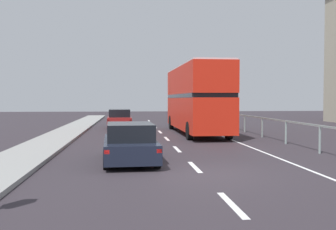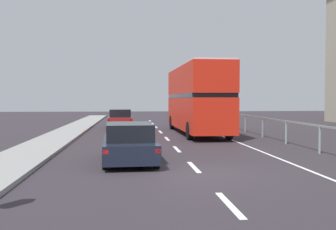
# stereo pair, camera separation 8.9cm
# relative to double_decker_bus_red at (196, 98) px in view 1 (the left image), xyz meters

# --- Properties ---
(ground_plane) EXTENTS (73.15, 120.00, 0.10)m
(ground_plane) POSITION_rel_double_decker_bus_red_xyz_m (-2.21, -13.56, -2.38)
(ground_plane) COLOR #2D272D
(lane_paint_markings) EXTENTS (3.63, 46.00, 0.01)m
(lane_paint_markings) POSITION_rel_double_decker_bus_red_xyz_m (-0.06, -4.89, -2.33)
(lane_paint_markings) COLOR silver
(lane_paint_markings) RESTS_ON ground
(bridge_side_railing) EXTENTS (0.10, 42.00, 1.18)m
(bridge_side_railing) POSITION_rel_double_decker_bus_red_xyz_m (3.42, -4.56, -1.38)
(bridge_side_railing) COLOR gray
(bridge_side_railing) RESTS_ON ground
(double_decker_bus_red) EXTENTS (2.64, 10.90, 4.35)m
(double_decker_bus_red) POSITION_rel_double_decker_bus_red_xyz_m (0.00, 0.00, 0.00)
(double_decker_bus_red) COLOR red
(double_decker_bus_red) RESTS_ON ground
(hatchback_car_near) EXTENTS (1.98, 4.51, 1.38)m
(hatchback_car_near) POSITION_rel_double_decker_bus_red_xyz_m (-4.33, -11.12, -1.67)
(hatchback_car_near) COLOR black
(hatchback_car_near) RESTS_ON ground
(sedan_car_ahead) EXTENTS (1.86, 4.32, 1.45)m
(sedan_car_ahead) POSITION_rel_double_decker_bus_red_xyz_m (-5.00, 5.41, -1.63)
(sedan_car_ahead) COLOR maroon
(sedan_car_ahead) RESTS_ON ground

